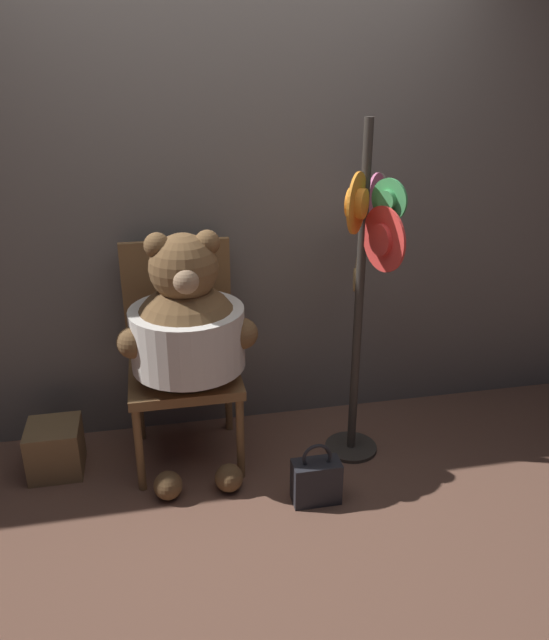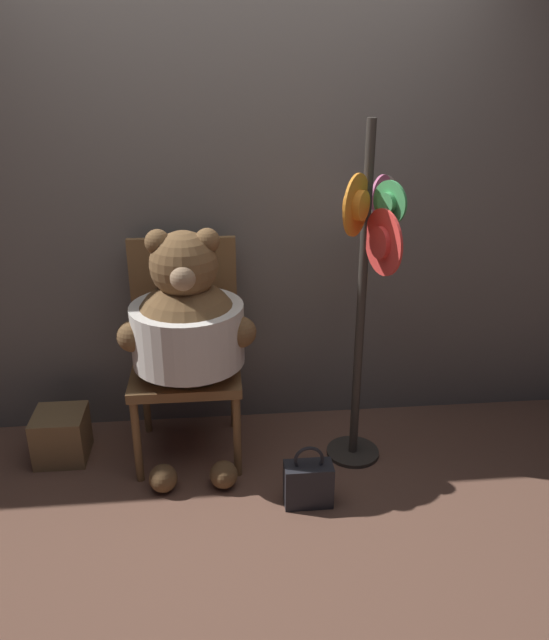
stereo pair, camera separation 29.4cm
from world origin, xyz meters
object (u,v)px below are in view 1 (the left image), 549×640
at_px(teddy_bear, 187,331).
at_px(handbag_on_ground, 316,480).
at_px(chair, 182,348).
at_px(hat_display_rack, 367,267).

distance_m(teddy_bear, handbag_on_ground, 0.94).
height_order(chair, handbag_on_ground, chair).
relative_size(hat_display_rack, handbag_on_ground, 5.44).
bearing_deg(handbag_on_ground, teddy_bear, 143.94).
bearing_deg(teddy_bear, handbag_on_ground, -36.06).
xyz_separation_m(chair, hat_display_rack, (0.89, -0.21, 0.45)).
height_order(chair, teddy_bear, teddy_bear).
xyz_separation_m(teddy_bear, handbag_on_ground, (0.55, -0.40, -0.65)).
relative_size(teddy_bear, hat_display_rack, 0.72).
height_order(hat_display_rack, handbag_on_ground, hat_display_rack).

